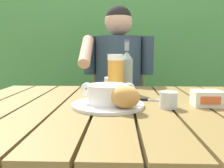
{
  "coord_description": "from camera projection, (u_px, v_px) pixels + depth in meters",
  "views": [
    {
      "loc": [
        0.02,
        -0.86,
        0.93
      ],
      "look_at": [
        -0.01,
        0.07,
        0.79
      ],
      "focal_mm": 36.69,
      "sensor_mm": 36.0,
      "label": 1
    }
  ],
  "objects": [
    {
      "name": "dining_table",
      "position": [
        114.0,
        127.0,
        0.9
      ],
      "size": [
        1.23,
        0.93,
        0.72
      ],
      "color": "brown",
      "rests_on": "ground_plane"
    },
    {
      "name": "hedge_backdrop",
      "position": [
        120.0,
        27.0,
        2.58
      ],
      "size": [
        3.03,
        0.86,
        2.67
      ],
      "color": "#448141",
      "rests_on": "ground_plane"
    },
    {
      "name": "chair_near_diner",
      "position": [
        118.0,
        106.0,
        1.81
      ],
      "size": [
        0.44,
        0.45,
        1.05
      ],
      "color": "brown",
      "rests_on": "ground_plane"
    },
    {
      "name": "person_eating",
      "position": [
        118.0,
        81.0,
        1.58
      ],
      "size": [
        0.48,
        0.47,
        1.24
      ],
      "color": "#2C3E4E",
      "rests_on": "ground_plane"
    },
    {
      "name": "serving_plate",
      "position": [
        108.0,
        105.0,
        0.85
      ],
      "size": [
        0.27,
        0.27,
        0.01
      ],
      "color": "white",
      "rests_on": "dining_table"
    },
    {
      "name": "soup_bowl",
      "position": [
        108.0,
        93.0,
        0.85
      ],
      "size": [
        0.2,
        0.15,
        0.08
      ],
      "color": "white",
      "rests_on": "serving_plate"
    },
    {
      "name": "bread_roll",
      "position": [
        125.0,
        97.0,
        0.77
      ],
      "size": [
        0.12,
        0.1,
        0.08
      ],
      "color": "#C88D48",
      "rests_on": "serving_plate"
    },
    {
      "name": "beer_glass",
      "position": [
        116.0,
        75.0,
        1.05
      ],
      "size": [
        0.07,
        0.07,
        0.19
      ],
      "color": "orange",
      "rests_on": "dining_table"
    },
    {
      "name": "beer_bottle",
      "position": [
        127.0,
        71.0,
        1.12
      ],
      "size": [
        0.06,
        0.06,
        0.26
      ],
      "color": "gray",
      "rests_on": "dining_table"
    },
    {
      "name": "water_glass_small",
      "position": [
        168.0,
        100.0,
        0.83
      ],
      "size": [
        0.07,
        0.07,
        0.06
      ],
      "color": "silver",
      "rests_on": "dining_table"
    },
    {
      "name": "butter_tub",
      "position": [
        207.0,
        98.0,
        0.86
      ],
      "size": [
        0.1,
        0.08,
        0.06
      ],
      "color": "white",
      "rests_on": "dining_table"
    },
    {
      "name": "table_knife",
      "position": [
        147.0,
        100.0,
        0.95
      ],
      "size": [
        0.15,
        0.03,
        0.01
      ],
      "color": "silver",
      "rests_on": "dining_table"
    },
    {
      "name": "diner_bowl",
      "position": [
        118.0,
        83.0,
        1.24
      ],
      "size": [
        0.15,
        0.15,
        0.06
      ],
      "color": "white",
      "rests_on": "dining_table"
    }
  ]
}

